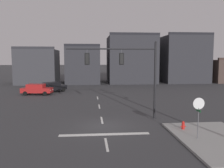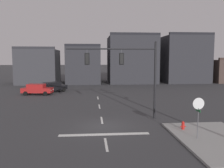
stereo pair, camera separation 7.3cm
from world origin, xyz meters
name	(u,v)px [view 2 (the right image)]	position (x,y,z in m)	size (l,w,h in m)	color
ground_plane	(103,126)	(0.00, 0.00, 0.00)	(400.00, 400.00, 0.00)	#353538
sidewalk_near_corner	(218,140)	(7.26, -4.00, 0.07)	(5.00, 8.00, 0.15)	gray
stop_bar_paint	(104,134)	(0.00, -2.00, 0.00)	(6.40, 0.50, 0.01)	silver
lane_centreline	(102,120)	(0.00, 2.00, 0.00)	(0.16, 26.40, 0.01)	silver
signal_mast_near_side	(129,67)	(2.46, 2.35, 4.60)	(7.86, 0.53, 6.85)	black
stop_sign	(198,108)	(5.97, -3.81, 2.14)	(0.76, 0.64, 2.83)	#56565B
car_lot_nearside	(53,87)	(-7.01, 20.32, 0.86)	(4.36, 4.41, 1.61)	black
car_lot_middle	(37,89)	(-8.90, 17.65, 0.86)	(4.61, 2.34, 1.61)	#A81E1E
fire_hydrant	(183,127)	(5.82, -1.74, 0.33)	(0.40, 0.30, 0.75)	red
building_row	(143,63)	(11.10, 35.96, 4.44)	(50.01, 13.88, 10.83)	#38383D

